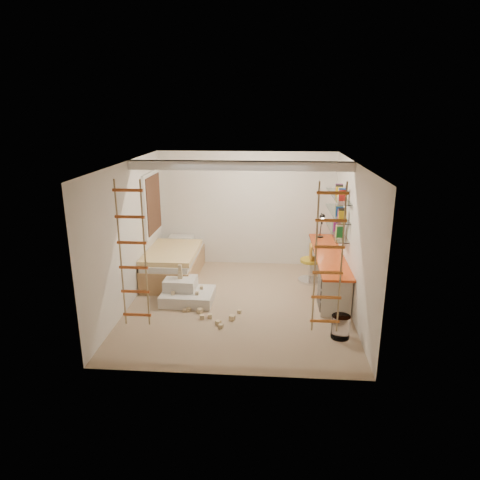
# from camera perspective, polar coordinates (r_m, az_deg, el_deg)

# --- Properties ---
(floor) EXTENTS (4.50, 4.50, 0.00)m
(floor) POSITION_cam_1_polar(r_m,az_deg,el_deg) (8.05, -0.16, -8.48)
(floor) COLOR tan
(floor) RESTS_ON ground
(ceiling_beam) EXTENTS (4.00, 0.18, 0.16)m
(ceiling_beam) POSITION_cam_1_polar(r_m,az_deg,el_deg) (7.64, -0.00, 9.89)
(ceiling_beam) COLOR white
(ceiling_beam) RESTS_ON ceiling
(window_frame) EXTENTS (0.06, 1.15, 1.35)m
(window_frame) POSITION_cam_1_polar(r_m,az_deg,el_deg) (9.31, -11.66, 4.75)
(window_frame) COLOR white
(window_frame) RESTS_ON wall_left
(window_blind) EXTENTS (0.02, 1.00, 1.20)m
(window_blind) POSITION_cam_1_polar(r_m,az_deg,el_deg) (9.30, -11.42, 4.75)
(window_blind) COLOR #4C2D1E
(window_blind) RESTS_ON window_frame
(rope_ladder_left) EXTENTS (0.41, 0.04, 2.13)m
(rope_ladder_left) POSITION_cam_1_polar(r_m,az_deg,el_deg) (6.14, -14.12, -1.98)
(rope_ladder_left) COLOR #BD4620
(rope_ladder_left) RESTS_ON ceiling
(rope_ladder_right) EXTENTS (0.41, 0.04, 2.13)m
(rope_ladder_right) POSITION_cam_1_polar(r_m,az_deg,el_deg) (5.89, 11.72, -2.62)
(rope_ladder_right) COLOR orange
(rope_ladder_right) RESTS_ON ceiling
(waste_bin) EXTENTS (0.30, 0.30, 0.37)m
(waste_bin) POSITION_cam_1_polar(r_m,az_deg,el_deg) (7.04, 13.26, -11.19)
(waste_bin) COLOR white
(waste_bin) RESTS_ON floor
(desk) EXTENTS (0.56, 2.80, 0.75)m
(desk) POSITION_cam_1_polar(r_m,az_deg,el_deg) (8.75, 11.59, -3.86)
(desk) COLOR #ED541B
(desk) RESTS_ON floor
(shelves) EXTENTS (0.25, 1.80, 0.71)m
(shelves) POSITION_cam_1_polar(r_m,az_deg,el_deg) (8.71, 12.80, 3.52)
(shelves) COLOR white
(shelves) RESTS_ON wall_right
(bed) EXTENTS (1.02, 2.00, 0.69)m
(bed) POSITION_cam_1_polar(r_m,az_deg,el_deg) (9.27, -8.75, -3.01)
(bed) COLOR #AD7F51
(bed) RESTS_ON floor
(task_lamp) EXTENTS (0.14, 0.36, 0.57)m
(task_lamp) POSITION_cam_1_polar(r_m,az_deg,el_deg) (9.44, 10.87, 2.37)
(task_lamp) COLOR black
(task_lamp) RESTS_ON desk
(swivel_chair) EXTENTS (0.49, 0.49, 0.80)m
(swivel_chair) POSITION_cam_1_polar(r_m,az_deg,el_deg) (9.06, 9.30, -3.72)
(swivel_chair) COLOR gold
(swivel_chair) RESTS_ON floor
(play_platform) EXTENTS (0.97, 0.76, 0.42)m
(play_platform) POSITION_cam_1_polar(r_m,az_deg,el_deg) (8.16, -7.22, -6.99)
(play_platform) COLOR silver
(play_platform) RESTS_ON floor
(toy_blocks) EXTENTS (1.30, 1.16, 0.69)m
(toy_blocks) POSITION_cam_1_polar(r_m,az_deg,el_deg) (7.75, -5.41, -8.07)
(toy_blocks) COLOR #CCB284
(toy_blocks) RESTS_ON floor
(books) EXTENTS (0.14, 0.64, 0.92)m
(books) POSITION_cam_1_polar(r_m,az_deg,el_deg) (8.69, 12.84, 4.18)
(books) COLOR #1E722D
(books) RESTS_ON shelves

